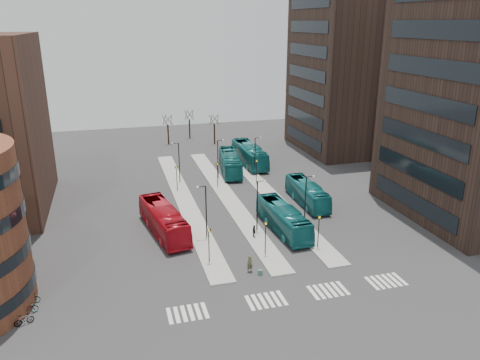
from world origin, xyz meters
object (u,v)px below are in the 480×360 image
object	(u,v)px
teal_bus_c	(307,193)
teal_bus_d	(249,154)
traveller	(250,264)
suitcase	(260,272)
bicycle_near	(27,309)
red_bus	(164,220)
commuter_a	(187,236)
commuter_c	(281,232)
teal_bus_b	(230,163)
bicycle_far	(29,298)
commuter_b	(254,231)
bicycle_mid	(24,320)
teal_bus_a	(283,218)

from	to	relation	value
teal_bus_c	teal_bus_d	world-z (taller)	teal_bus_d
teal_bus_d	traveller	xyz separation A→B (m)	(-10.49, -35.02, -0.89)
suitcase	traveller	xyz separation A→B (m)	(-0.80, 0.84, 0.61)
bicycle_near	suitcase	bearing A→B (deg)	-106.34
red_bus	commuter_a	distance (m)	3.96
commuter_a	bicycle_near	bearing A→B (deg)	35.95
commuter_c	bicycle_near	xyz separation A→B (m)	(-25.66, -7.94, -0.28)
teal_bus_b	traveller	bearing A→B (deg)	-92.56
suitcase	red_bus	size ratio (longest dim) A/B	0.04
bicycle_near	bicycle_far	size ratio (longest dim) A/B	1.05
commuter_b	commuter_a	bearing A→B (deg)	86.00
commuter_a	bicycle_mid	xyz separation A→B (m)	(-15.18, -11.17, -0.34)
commuter_a	bicycle_near	xyz separation A→B (m)	(-15.18, -9.69, -0.32)
suitcase	traveller	bearing A→B (deg)	145.21
suitcase	bicycle_near	size ratio (longest dim) A/B	0.29
teal_bus_b	commuter_c	world-z (taller)	teal_bus_b
traveller	teal_bus_a	bearing A→B (deg)	45.48
teal_bus_a	bicycle_mid	distance (m)	28.90
teal_bus_b	teal_bus_c	xyz separation A→B (m)	(6.52, -16.14, -0.15)
bicycle_near	commuter_a	bearing A→B (deg)	-76.17
red_bus	teal_bus_b	bearing A→B (deg)	47.10
teal_bus_a	bicycle_near	world-z (taller)	teal_bus_a
teal_bus_c	teal_bus_b	bearing A→B (deg)	113.12
suitcase	commuter_b	size ratio (longest dim) A/B	0.34
commuter_a	bicycle_far	xyz separation A→B (m)	(-15.18, -7.97, -0.34)
teal_bus_c	commuter_a	size ratio (longest dim) A/B	6.60
bicycle_far	bicycle_mid	bearing A→B (deg)	-178.81
bicycle_near	teal_bus_c	bearing A→B (deg)	-81.08
red_bus	bicycle_mid	xyz separation A→B (m)	(-13.04, -14.40, -1.20)
suitcase	commuter_a	xyz separation A→B (m)	(-5.70, 8.82, 0.54)
bicycle_near	teal_bus_a	bearing A→B (deg)	-88.45
red_bus	teal_bus_c	bearing A→B (deg)	2.19
bicycle_far	commuter_b	bearing A→B (deg)	-71.29
teal_bus_d	bicycle_far	distance (m)	46.49
suitcase	teal_bus_b	distance (m)	32.89
bicycle_mid	bicycle_near	bearing A→B (deg)	-21.72
red_bus	teal_bus_a	xyz separation A→B (m)	(13.53, -3.10, -0.11)
traveller	commuter_a	world-z (taller)	traveller
teal_bus_b	bicycle_near	size ratio (longest dim) A/B	6.35
commuter_b	teal_bus_d	bearing A→B (deg)	-13.76
red_bus	bicycle_far	size ratio (longest dim) A/B	6.82
suitcase	teal_bus_b	world-z (taller)	teal_bus_b
suitcase	bicycle_near	distance (m)	20.89
commuter_a	commuter_c	size ratio (longest dim) A/B	1.05
teal_bus_b	teal_bus_c	distance (m)	17.40
suitcase	commuter_a	distance (m)	10.51
bicycle_near	bicycle_mid	xyz separation A→B (m)	(0.00, -1.49, -0.01)
teal_bus_a	teal_bus_d	xyz separation A→B (m)	(3.99, 26.91, 0.21)
teal_bus_a	commuter_a	bearing A→B (deg)	177.37
red_bus	bicycle_far	bearing A→B (deg)	-149.32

